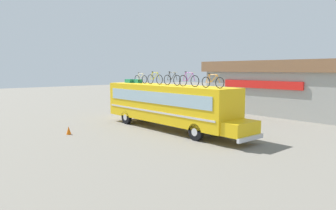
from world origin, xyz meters
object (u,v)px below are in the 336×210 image
Objects in this scene: rooftop_bicycle_3 at (172,80)px; traffic_cone at (69,130)px; luggage_bag_1 at (130,81)px; luggage_bag_2 at (138,81)px; bus at (168,104)px; rooftop_bicycle_2 at (155,79)px; rooftop_bicycle_1 at (141,79)px; rooftop_bicycle_5 at (213,82)px; rooftop_bicycle_4 at (189,80)px.

rooftop_bicycle_3 is 3.31× the size of traffic_cone.
luggage_bag_1 is 1.05× the size of luggage_bag_2.
luggage_bag_1 reaches higher than bus.
rooftop_bicycle_2 is (2.63, -0.27, 0.25)m from luggage_bag_2.
bus reaches higher than traffic_cone.
rooftop_bicycle_1 is 8.02m from rooftop_bicycle_5.
rooftop_bicycle_4 is 8.61m from traffic_cone.
rooftop_bicycle_1 reaches higher than luggage_bag_1.
rooftop_bicycle_4 is 3.44× the size of traffic_cone.
rooftop_bicycle_4 reaches higher than rooftop_bicycle_2.
bus is 4.71m from rooftop_bicycle_5.
luggage_bag_1 is at bearing 107.75° from traffic_cone.
rooftop_bicycle_1 is at bearing 6.98° from luggage_bag_1.
luggage_bag_2 is 6.63m from rooftop_bicycle_4.
luggage_bag_2 is 0.40× the size of rooftop_bicycle_2.
luggage_bag_2 is at bearing 21.56° from luggage_bag_1.
rooftop_bicycle_3 reaches higher than traffic_cone.
luggage_bag_2 is 0.66m from rooftop_bicycle_1.
rooftop_bicycle_2 reaches higher than luggage_bag_1.
rooftop_bicycle_1 reaches higher than luggage_bag_2.
luggage_bag_1 is 7.22m from traffic_cone.
luggage_bag_1 is 0.43× the size of rooftop_bicycle_5.
bus is 1.80m from rooftop_bicycle_3.
luggage_bag_2 is 0.41× the size of rooftop_bicycle_5.
rooftop_bicycle_1 is 7.21m from traffic_cone.
luggage_bag_1 is 9.36m from rooftop_bicycle_5.
luggage_bag_1 and luggage_bag_2 have the same top height.
luggage_bag_1 is at bearing 177.86° from rooftop_bicycle_5.
rooftop_bicycle_3 is at bearing -3.45° from rooftop_bicycle_1.
rooftop_bicycle_2 is at bearing 174.83° from rooftop_bicycle_4.
traffic_cone is at bearing -84.28° from rooftop_bicycle_1.
traffic_cone is (1.99, -6.22, -3.07)m from luggage_bag_1.
rooftop_bicycle_1 is (1.35, 0.17, 0.21)m from luggage_bag_1.
rooftop_bicycle_1 is at bearing 176.57° from bus.
traffic_cone is (0.64, -6.39, -3.28)m from rooftop_bicycle_1.
luggage_bag_1 is 3.37m from rooftop_bicycle_2.
luggage_bag_2 is at bearing 175.75° from rooftop_bicycle_5.
rooftop_bicycle_1 is 0.91× the size of rooftop_bicycle_2.
rooftop_bicycle_1 is at bearing 176.32° from rooftop_bicycle_5.
luggage_bag_2 is at bearing 168.43° from rooftop_bicycle_1.
rooftop_bicycle_5 reaches higher than rooftop_bicycle_1.
rooftop_bicycle_2 reaches higher than bus.
rooftop_bicycle_4 is (6.60, -0.63, 0.26)m from luggage_bag_2.
luggage_bag_1 is 5.42m from rooftop_bicycle_3.
rooftop_bicycle_1 is at bearing -11.57° from luggage_bag_2.
rooftop_bicycle_3 reaches higher than rooftop_bicycle_1.
rooftop_bicycle_3 reaches higher than rooftop_bicycle_2.
luggage_bag_1 is at bearing 177.32° from rooftop_bicycle_4.
bus is at bearing -2.42° from rooftop_bicycle_2.
bus is 7.46× the size of rooftop_bicycle_5.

